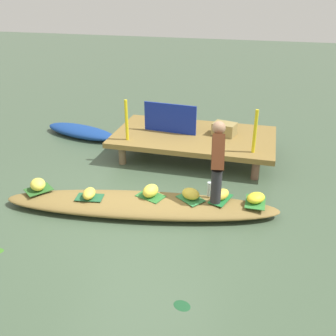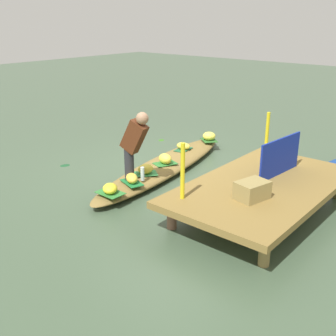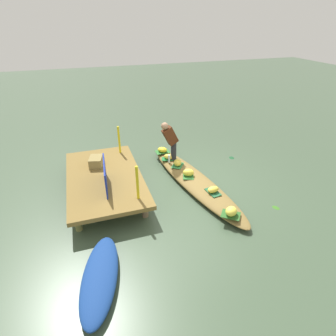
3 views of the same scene
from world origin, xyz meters
The scene contains 24 objects.
canal_water centered at (0.00, 0.00, 0.00)m, with size 40.00×40.00×0.00m, color #40543D.
dock_platform centered at (0.39, 2.28, 0.41)m, with size 3.20×1.80×0.47m.
vendor_boat centered at (0.00, 0.00, 0.11)m, with size 4.29×0.79×0.22m, color olive.
moored_boat centered at (-2.34, 2.70, 0.12)m, with size 1.87×0.59×0.24m, color navy.
leaf_mat_0 centered at (0.76, 0.20, 0.22)m, with size 0.40×0.28×0.01m, color #318042.
banana_bunch_0 centered at (0.76, 0.20, 0.31)m, with size 0.28×0.21×0.18m, color yellow.
leaf_mat_1 centered at (-1.68, -0.14, 0.22)m, with size 0.40×0.30×0.01m, color #2A5F25.
banana_bunch_1 centered at (-1.68, -0.14, 0.31)m, with size 0.28×0.23×0.19m, color #F1E14C.
leaf_mat_2 centered at (1.21, 0.31, 0.22)m, with size 0.43×0.24×0.01m, color #1D6E32.
banana_bunch_2 centered at (1.21, 0.31, 0.30)m, with size 0.31×0.19×0.16m, color yellow.
leaf_mat_3 centered at (0.14, 0.12, 0.22)m, with size 0.42×0.28×0.01m, color #2C6E2E.
banana_bunch_3 centered at (0.14, 0.12, 0.31)m, with size 0.30×0.21×0.19m, color yellow.
leaf_mat_4 centered at (-0.77, -0.16, 0.22)m, with size 0.42×0.24×0.01m, color #215A35.
banana_bunch_4 centered at (-0.77, -0.16, 0.29)m, with size 0.30×0.19×0.15m, color yellow.
leaf_mat_5 centered at (1.73, 0.35, 0.22)m, with size 0.43×0.30×0.01m, color #2F7732.
banana_bunch_5 centered at (1.73, 0.35, 0.29)m, with size 0.31×0.23×0.15m, color yellow.
vendor_person centered at (1.12, 0.30, 0.90)m, with size 0.26×0.52×1.20m.
water_bottle centered at (1.02, 0.37, 0.33)m, with size 0.07×0.07×0.24m, color silver.
market_banner centered at (-0.11, 2.28, 0.77)m, with size 1.09×0.03×0.60m, color navy.
railing_post_west centered at (-0.81, 1.68, 0.87)m, with size 0.06×0.06×0.80m, color yellow.
railing_post_east centered at (1.59, 1.68, 0.87)m, with size 0.06×0.06×0.80m, color yellow.
produce_crate centered at (0.98, 2.41, 0.59)m, with size 0.44×0.32×0.25m, color olive.
drifting_plant_0 centered at (1.06, -1.75, 0.00)m, with size 0.20×0.16×0.01m, color #1A4A27.
drifting_plant_1 centered at (-1.54, -1.44, 0.00)m, with size 0.18×0.13×0.01m, color #366F20.
Camera 3 is at (-5.65, 2.57, 3.97)m, focal length 29.22 mm.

